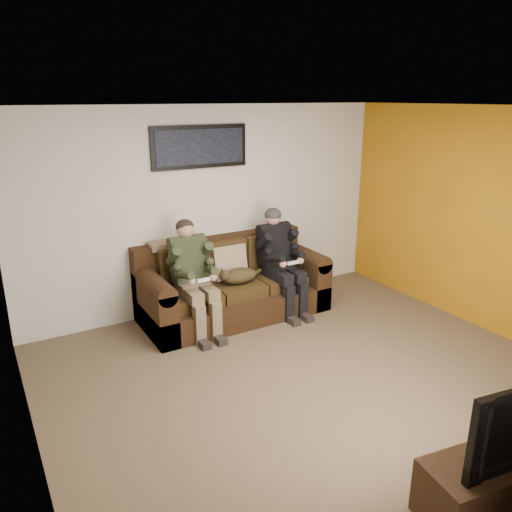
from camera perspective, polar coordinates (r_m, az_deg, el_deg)
floor at (r=5.14m, az=6.42°, el=-13.84°), size 5.00×5.00×0.00m
ceiling at (r=4.38m, az=7.63°, el=16.51°), size 5.00×5.00×0.00m
wall_back at (r=6.47m, az=-5.11°, el=5.35°), size 5.00×0.00×5.00m
wall_left at (r=3.75m, az=-25.46°, el=-5.77°), size 0.00×4.50×4.50m
wall_right at (r=6.38m, az=25.27°, el=3.53°), size 0.00×4.50×4.50m
accent_wall_right at (r=6.37m, az=25.22°, el=3.52°), size 0.00×4.50×4.50m
sofa at (r=6.40m, az=-2.86°, el=-3.52°), size 2.34×1.01×0.96m
throw_pillow at (r=6.33m, az=-3.08°, el=-0.71°), size 0.45×0.21×0.44m
throw_blanket at (r=6.20m, az=-10.02°, el=1.31°), size 0.48×0.23×0.08m
person_left at (r=5.86m, az=-7.26°, el=-1.63°), size 0.51×0.87×1.32m
person_right at (r=6.40m, az=2.70°, el=0.20°), size 0.51×0.86×1.33m
cat at (r=6.18m, az=-2.05°, el=-2.26°), size 0.66×0.26×0.24m
framed_poster at (r=6.25m, az=-6.43°, el=12.30°), size 1.25×0.05×0.52m
tv_stand at (r=4.10m, az=26.91°, el=-21.73°), size 1.35×0.61×0.41m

